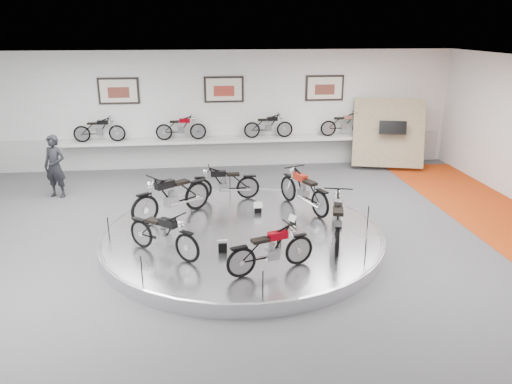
{
  "coord_description": "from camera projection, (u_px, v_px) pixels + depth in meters",
  "views": [
    {
      "loc": [
        -0.9,
        -10.21,
        4.77
      ],
      "look_at": [
        0.36,
        0.6,
        1.13
      ],
      "focal_mm": 35.0,
      "sensor_mm": 36.0,
      "label": 1
    }
  ],
  "objects": [
    {
      "name": "display_panel",
      "position": [
        388.0,
        133.0,
        17.19
      ],
      "size": [
        2.56,
        1.52,
        2.3
      ],
      "primitive_type": "cube",
      "rotation": [
        -0.35,
        0.0,
        -0.26
      ],
      "color": "tan",
      "rests_on": "floor"
    },
    {
      "name": "bike_f",
      "position": [
        337.0,
        218.0,
        10.67
      ],
      "size": [
        1.11,
        1.96,
        1.09
      ],
      "primitive_type": null,
      "rotation": [
        0.0,
        0.0,
        7.6
      ],
      "color": "#AAAAAF",
      "rests_on": "display_platform"
    },
    {
      "name": "display_platform",
      "position": [
        242.0,
        237.0,
        11.46
      ],
      "size": [
        6.4,
        6.4,
        0.3
      ],
      "primitive_type": "cylinder",
      "color": "silver",
      "rests_on": "floor"
    },
    {
      "name": "poster_right",
      "position": [
        325.0,
        88.0,
        17.31
      ],
      "size": [
        1.35,
        0.06,
        0.88
      ],
      "primitive_type": "cube",
      "color": "silver",
      "rests_on": "wall_back"
    },
    {
      "name": "dado_band",
      "position": [
        225.0,
        151.0,
        17.63
      ],
      "size": [
        15.68,
        0.04,
        1.1
      ],
      "primitive_type": "cube",
      "color": "#BCBCBA",
      "rests_on": "floor"
    },
    {
      "name": "ceiling",
      "position": [
        242.0,
        66.0,
        9.96
      ],
      "size": [
        16.0,
        16.0,
        0.0
      ],
      "primitive_type": "plane",
      "rotation": [
        3.14,
        0.0,
        0.0
      ],
      "color": "white",
      "rests_on": "wall_back"
    },
    {
      "name": "floor",
      "position": [
        243.0,
        248.0,
        11.23
      ],
      "size": [
        16.0,
        16.0,
        0.0
      ],
      "primitive_type": "plane",
      "color": "#4C4C4F",
      "rests_on": "ground"
    },
    {
      "name": "poster_center",
      "position": [
        224.0,
        89.0,
        16.92
      ],
      "size": [
        1.35,
        0.06,
        0.88
      ],
      "primitive_type": "cube",
      "color": "silver",
      "rests_on": "wall_back"
    },
    {
      "name": "shelf_bike_d",
      "position": [
        344.0,
        126.0,
        17.55
      ],
      "size": [
        1.22,
        0.43,
        0.73
      ],
      "primitive_type": null,
      "color": "#AAAAAF",
      "rests_on": "shelf"
    },
    {
      "name": "visitor",
      "position": [
        55.0,
        167.0,
        14.33
      ],
      "size": [
        0.78,
        0.65,
        1.83
      ],
      "primitive_type": "imported",
      "rotation": [
        0.0,
        0.0,
        -0.37
      ],
      "color": "black",
      "rests_on": "floor"
    },
    {
      "name": "bike_a",
      "position": [
        304.0,
        190.0,
        12.62
      ],
      "size": [
        1.27,
        1.87,
        1.04
      ],
      "primitive_type": null,
      "rotation": [
        0.0,
        0.0,
        1.98
      ],
      "color": "#B02514",
      "rests_on": "display_platform"
    },
    {
      "name": "shelf_bike_b",
      "position": [
        181.0,
        129.0,
        16.92
      ],
      "size": [
        1.22,
        0.43,
        0.73
      ],
      "primitive_type": null,
      "color": "#7D000A",
      "rests_on": "shelf"
    },
    {
      "name": "bike_b",
      "position": [
        224.0,
        183.0,
        13.32
      ],
      "size": [
        1.61,
        0.58,
        0.94
      ],
      "primitive_type": null,
      "rotation": [
        0.0,
        0.0,
        3.15
      ],
      "color": "black",
      "rests_on": "display_platform"
    },
    {
      "name": "bike_c",
      "position": [
        172.0,
        195.0,
        12.07
      ],
      "size": [
        1.93,
        1.68,
        1.12
      ],
      "primitive_type": null,
      "rotation": [
        0.0,
        0.0,
        3.78
      ],
      "color": "black",
      "rests_on": "display_platform"
    },
    {
      "name": "bike_d",
      "position": [
        163.0,
        234.0,
        10.09
      ],
      "size": [
        1.58,
        1.46,
        0.94
      ],
      "primitive_type": null,
      "rotation": [
        0.0,
        0.0,
        5.58
      ],
      "color": "black",
      "rests_on": "display_platform"
    },
    {
      "name": "shelf",
      "position": [
        225.0,
        140.0,
        17.22
      ],
      "size": [
        11.0,
        0.55,
        0.1
      ],
      "primitive_type": "cube",
      "color": "silver",
      "rests_on": "wall_back"
    },
    {
      "name": "bike_e",
      "position": [
        271.0,
        249.0,
        9.43
      ],
      "size": [
        1.64,
        1.02,
        0.91
      ],
      "primitive_type": null,
      "rotation": [
        0.0,
        0.0,
        6.61
      ],
      "color": "#7D000A",
      "rests_on": "display_platform"
    },
    {
      "name": "poster_left",
      "position": [
        119.0,
        91.0,
        16.54
      ],
      "size": [
        1.35,
        0.06,
        0.88
      ],
      "primitive_type": "cube",
      "color": "silver",
      "rests_on": "wall_back"
    },
    {
      "name": "platform_rim",
      "position": [
        242.0,
        232.0,
        11.42
      ],
      "size": [
        6.4,
        6.4,
        0.1
      ],
      "primitive_type": "torus",
      "color": "#B2B2BA",
      "rests_on": "display_platform"
    },
    {
      "name": "shelf_bike_a",
      "position": [
        99.0,
        131.0,
        16.63
      ],
      "size": [
        1.22,
        0.43,
        0.73
      ],
      "primitive_type": null,
      "color": "black",
      "rests_on": "shelf"
    },
    {
      "name": "wall_back",
      "position": [
        224.0,
        110.0,
        17.18
      ],
      "size": [
        16.0,
        0.0,
        16.0
      ],
      "primitive_type": "plane",
      "rotation": [
        1.57,
        0.0,
        0.0
      ],
      "color": "white",
      "rests_on": "floor"
    },
    {
      "name": "shelf_bike_c",
      "position": [
        268.0,
        127.0,
        17.25
      ],
      "size": [
        1.22,
        0.43,
        0.73
      ],
      "primitive_type": null,
      "color": "black",
      "rests_on": "shelf"
    }
  ]
}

